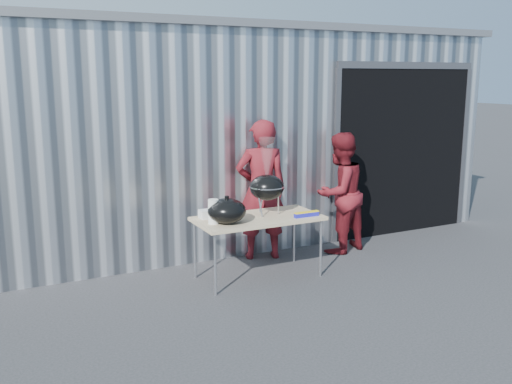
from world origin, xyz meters
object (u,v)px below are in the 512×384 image
kettle_grill (267,180)px  person_cook (261,190)px  person_bystander (339,193)px  folding_table (258,220)px

kettle_grill → person_cook: 0.69m
kettle_grill → person_cook: (0.23, 0.60, -0.25)m
kettle_grill → person_bystander: size_ratio=0.56×
kettle_grill → person_cook: person_cook is taller
folding_table → person_bystander: (1.47, 0.44, 0.12)m
kettle_grill → person_bystander: bearing=15.6°
folding_table → person_cook: (0.39, 0.67, 0.22)m
person_cook → person_bystander: person_cook is taller
kettle_grill → folding_table: bearing=-155.7°
person_bystander → kettle_grill: bearing=0.5°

